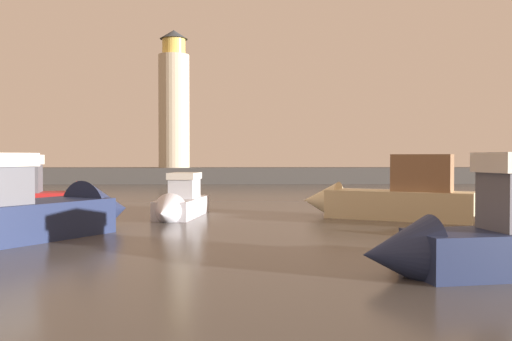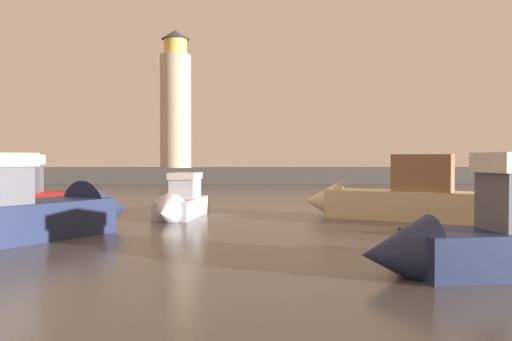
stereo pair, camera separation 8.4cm
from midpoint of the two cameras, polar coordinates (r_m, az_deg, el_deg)
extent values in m
plane|color=#4C4742|center=(29.33, -2.44, -3.91)|extent=(220.00, 220.00, 0.00)
cube|color=#423F3D|center=(57.66, -1.92, -0.50)|extent=(80.55, 4.96, 1.64)
cylinder|color=beige|center=(58.26, -8.36, 6.12)|extent=(3.23, 3.23, 11.82)
cylinder|color=#F2CC59|center=(59.20, -8.39, 12.63)|extent=(2.43, 2.43, 1.65)
cone|color=#33383D|center=(59.47, -8.39, 13.86)|extent=(2.91, 2.91, 0.95)
cube|color=beige|center=(24.60, 14.82, -3.51)|extent=(6.34, 4.53, 1.25)
cone|color=beige|center=(25.54, 6.96, -3.16)|extent=(2.33, 2.38, 1.80)
cube|color=#8C6647|center=(24.34, 17.12, -0.24)|extent=(2.79, 2.34, 1.59)
cube|color=#1E284C|center=(19.07, -24.96, -5.02)|extent=(6.09, 7.50, 1.24)
cone|color=#1E284C|center=(21.69, -15.38, -4.02)|extent=(3.16, 3.12, 2.34)
cone|color=#1E284C|center=(12.64, 14.60, -8.43)|extent=(1.86, 1.95, 1.73)
cube|color=#B21E1E|center=(28.96, -22.41, -3.10)|extent=(5.50, 3.06, 0.99)
cone|color=#B21E1E|center=(28.64, -16.26, -3.00)|extent=(2.19, 2.28, 1.94)
cube|color=#595960|center=(28.96, -23.12, -0.77)|extent=(2.00, 1.83, 1.37)
cube|color=silver|center=(28.94, -23.14, 1.06)|extent=(2.20, 2.01, 0.48)
cube|color=silver|center=(25.33, -7.55, -3.82)|extent=(2.21, 4.80, 0.83)
cone|color=silver|center=(22.74, -9.29, -4.31)|extent=(1.66, 1.58, 1.47)
cube|color=silver|center=(25.67, -7.33, -1.86)|extent=(1.37, 1.77, 0.86)
cube|color=silver|center=(25.64, -7.33, -0.56)|extent=(1.51, 1.94, 0.30)
camera|label=1|loc=(0.04, -89.88, 0.00)|focal=38.28mm
camera|label=2|loc=(0.04, 90.12, 0.00)|focal=38.28mm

